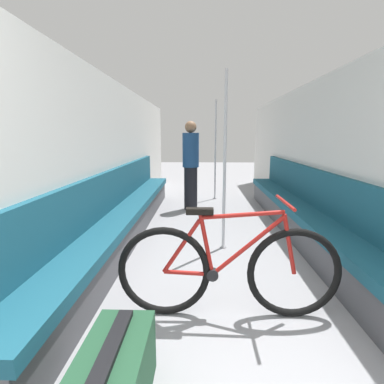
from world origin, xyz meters
TOP-DOWN VIEW (x-y plane):
  - wall_left at (-1.43, 3.38)m, footprint 0.10×9.95m
  - wall_right at (1.43, 3.38)m, footprint 0.10×9.95m
  - bench_seat_row_left at (-1.20, 3.28)m, footprint 0.42×5.47m
  - bench_seat_row_right at (1.20, 3.28)m, footprint 0.42×5.47m
  - bicycle at (0.03, 1.58)m, footprint 1.69×0.46m
  - grab_pole_near at (0.10, 3.00)m, footprint 0.08×0.08m
  - grab_pole_far at (0.12, 5.93)m, footprint 0.08×0.08m
  - passenger_standing at (-0.38, 4.97)m, footprint 0.30×0.30m
  - luggage_bag at (-0.60, 0.72)m, footprint 0.31×0.64m

SIDE VIEW (x-z plane):
  - luggage_bag at x=-0.60m, z-range -0.01..0.39m
  - bench_seat_row_left at x=-1.20m, z-range -0.16..0.77m
  - bench_seat_row_right at x=1.20m, z-range -0.16..0.77m
  - bicycle at x=0.03m, z-range -0.08..0.83m
  - passenger_standing at x=-0.38m, z-range 0.03..1.65m
  - grab_pole_near at x=0.10m, z-range -0.03..2.08m
  - grab_pole_far at x=0.12m, z-range -0.03..2.08m
  - wall_left at x=-1.43m, z-range 0.00..2.13m
  - wall_right at x=1.43m, z-range 0.00..2.13m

